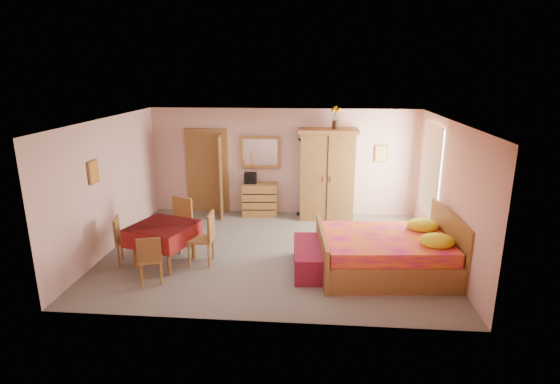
# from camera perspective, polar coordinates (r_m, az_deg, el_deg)

# --- Properties ---
(floor) EXTENTS (6.50, 6.50, 0.00)m
(floor) POSITION_cam_1_polar(r_m,az_deg,el_deg) (8.75, -0.82, -7.79)
(floor) COLOR slate
(floor) RESTS_ON ground
(ceiling) EXTENTS (6.50, 6.50, 0.00)m
(ceiling) POSITION_cam_1_polar(r_m,az_deg,el_deg) (8.07, -0.90, 9.39)
(ceiling) COLOR brown
(ceiling) RESTS_ON wall_back
(wall_back) EXTENTS (6.50, 0.10, 2.60)m
(wall_back) POSITION_cam_1_polar(r_m,az_deg,el_deg) (10.74, 0.45, 3.95)
(wall_back) COLOR #D6A69B
(wall_back) RESTS_ON floor
(wall_front) EXTENTS (6.50, 0.10, 2.60)m
(wall_front) POSITION_cam_1_polar(r_m,az_deg,el_deg) (5.96, -3.22, -5.85)
(wall_front) COLOR #D6A69B
(wall_front) RESTS_ON floor
(wall_left) EXTENTS (0.10, 5.00, 2.60)m
(wall_left) POSITION_cam_1_polar(r_m,az_deg,el_deg) (9.21, -21.42, 0.86)
(wall_left) COLOR #D6A69B
(wall_left) RESTS_ON floor
(wall_right) EXTENTS (0.10, 5.00, 2.60)m
(wall_right) POSITION_cam_1_polar(r_m,az_deg,el_deg) (8.64, 21.14, -0.05)
(wall_right) COLOR #D6A69B
(wall_right) RESTS_ON floor
(doorway) EXTENTS (1.06, 0.12, 2.15)m
(doorway) POSITION_cam_1_polar(r_m,az_deg,el_deg) (11.07, -9.43, 2.64)
(doorway) COLOR #9E6B35
(doorway) RESTS_ON floor
(window) EXTENTS (0.08, 1.40, 1.95)m
(window) POSITION_cam_1_polar(r_m,az_deg,el_deg) (9.71, 19.10, 2.72)
(window) COLOR white
(window) RESTS_ON wall_right
(picture_left) EXTENTS (0.04, 0.32, 0.42)m
(picture_left) POSITION_cam_1_polar(r_m,az_deg,el_deg) (8.59, -23.21, 2.41)
(picture_left) COLOR orange
(picture_left) RESTS_ON wall_left
(picture_back) EXTENTS (0.30, 0.04, 0.40)m
(picture_back) POSITION_cam_1_polar(r_m,az_deg,el_deg) (10.75, 13.08, 4.91)
(picture_back) COLOR #D8BF59
(picture_back) RESTS_ON wall_back
(chest_of_drawers) EXTENTS (0.89, 0.50, 0.80)m
(chest_of_drawers) POSITION_cam_1_polar(r_m,az_deg,el_deg) (10.76, -2.67, -0.98)
(chest_of_drawers) COLOR olive
(chest_of_drawers) RESTS_ON floor
(wall_mirror) EXTENTS (0.98, 0.07, 0.77)m
(wall_mirror) POSITION_cam_1_polar(r_m,az_deg,el_deg) (10.69, -2.61, 5.24)
(wall_mirror) COLOR white
(wall_mirror) RESTS_ON wall_back
(stereo) EXTENTS (0.28, 0.21, 0.27)m
(stereo) POSITION_cam_1_polar(r_m,az_deg,el_deg) (10.67, -3.88, 1.84)
(stereo) COLOR black
(stereo) RESTS_ON chest_of_drawers
(floor_lamp) EXTENTS (0.32, 0.32, 1.90)m
(floor_lamp) POSITION_cam_1_polar(r_m,az_deg,el_deg) (10.66, 2.88, 1.91)
(floor_lamp) COLOR black
(floor_lamp) RESTS_ON floor
(wardrobe) EXTENTS (1.38, 0.71, 2.17)m
(wardrobe) POSITION_cam_1_polar(r_m,az_deg,el_deg) (10.43, 6.17, 2.29)
(wardrobe) COLOR olive
(wardrobe) RESTS_ON floor
(sunflower_vase) EXTENTS (0.22, 0.22, 0.52)m
(sunflower_vase) POSITION_cam_1_polar(r_m,az_deg,el_deg) (10.25, 7.27, 9.65)
(sunflower_vase) COLOR yellow
(sunflower_vase) RESTS_ON wardrobe
(bed) EXTENTS (2.49, 2.04, 1.08)m
(bed) POSITION_cam_1_polar(r_m,az_deg,el_deg) (7.97, 13.61, -6.44)
(bed) COLOR #BF1261
(bed) RESTS_ON floor
(bench) EXTENTS (0.59, 1.39, 0.45)m
(bench) POSITION_cam_1_polar(r_m,az_deg,el_deg) (7.94, 3.72, -8.56)
(bench) COLOR maroon
(bench) RESTS_ON floor
(dining_table) EXTENTS (1.30, 1.30, 0.76)m
(dining_table) POSITION_cam_1_polar(r_m,az_deg,el_deg) (8.39, -14.92, -6.59)
(dining_table) COLOR maroon
(dining_table) RESTS_ON floor
(chair_south) EXTENTS (0.48, 0.48, 0.85)m
(chair_south) POSITION_cam_1_polar(r_m,az_deg,el_deg) (7.74, -16.54, -8.27)
(chair_south) COLOR #AA7539
(chair_south) RESTS_ON floor
(chair_north) EXTENTS (0.60, 0.60, 1.02)m
(chair_north) POSITION_cam_1_polar(r_m,az_deg,el_deg) (8.95, -13.33, -4.15)
(chair_north) COLOR olive
(chair_north) RESTS_ON floor
(chair_west) EXTENTS (0.49, 0.49, 0.89)m
(chair_west) POSITION_cam_1_polar(r_m,az_deg,el_deg) (8.60, -19.21, -5.95)
(chair_west) COLOR brown
(chair_west) RESTS_ON floor
(chair_east) EXTENTS (0.45, 0.45, 0.98)m
(chair_east) POSITION_cam_1_polar(r_m,az_deg,el_deg) (8.21, -10.32, -5.96)
(chair_east) COLOR #AE793B
(chair_east) RESTS_ON floor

